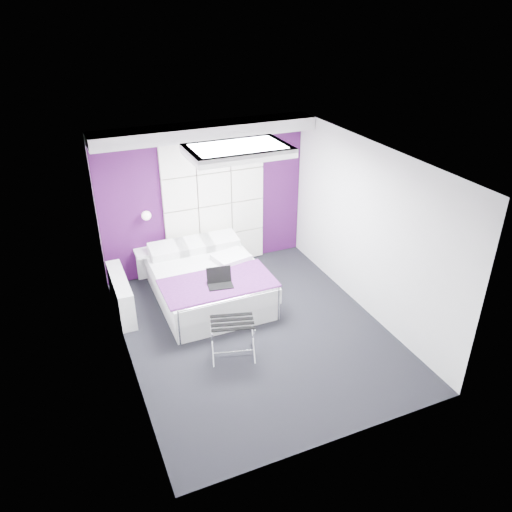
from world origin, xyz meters
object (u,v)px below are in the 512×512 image
(radiator, at_px, (121,294))
(laptop, at_px, (219,281))
(nightstand, at_px, (149,252))
(wall_lamp, at_px, (146,215))
(luggage_rack, at_px, (233,339))
(bed, at_px, (208,282))

(radiator, xyz_separation_m, laptop, (1.34, -0.74, 0.33))
(radiator, distance_m, laptop, 1.57)
(nightstand, distance_m, laptop, 1.63)
(wall_lamp, relative_size, radiator, 0.12)
(luggage_rack, bearing_deg, wall_lamp, 118.44)
(wall_lamp, relative_size, laptop, 0.41)
(wall_lamp, height_order, radiator, wall_lamp)
(radiator, bearing_deg, nightstand, 49.38)
(radiator, bearing_deg, bed, -7.33)
(radiator, relative_size, laptop, 3.29)
(wall_lamp, height_order, laptop, wall_lamp)
(wall_lamp, bearing_deg, radiator, -130.10)
(radiator, height_order, bed, bed)
(wall_lamp, distance_m, nightstand, 0.65)
(bed, bearing_deg, radiator, 172.67)
(bed, relative_size, nightstand, 4.37)
(nightstand, xyz_separation_m, luggage_rack, (0.57, -2.40, -0.28))
(luggage_rack, distance_m, laptop, 1.02)
(luggage_rack, bearing_deg, radiator, 140.99)
(bed, bearing_deg, laptop, -90.10)
(wall_lamp, relative_size, luggage_rack, 0.26)
(bed, bearing_deg, wall_lamp, 127.07)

